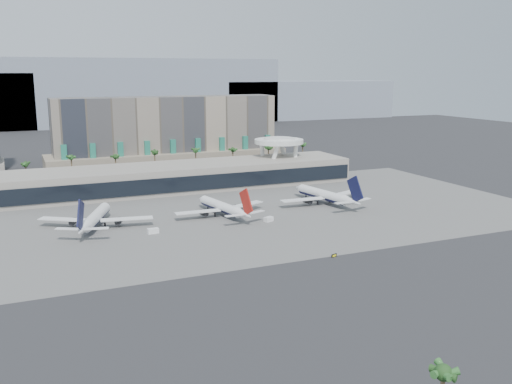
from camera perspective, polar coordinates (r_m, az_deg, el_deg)
name	(u,v)px	position (r m, az deg, el deg)	size (l,w,h in m)	color
ground	(281,252)	(182.04, 2.53, -6.05)	(900.00, 900.00, 0.00)	#232326
apron_pad	(222,214)	(230.78, -3.47, -2.16)	(260.00, 130.00, 0.06)	#5B5B59
mountain_ridge	(112,97)	(634.60, -14.22, 9.20)	(680.00, 60.00, 70.00)	gray
hotel	(168,139)	(343.22, -8.82, 5.21)	(140.00, 30.00, 42.00)	gray
terminal	(183,176)	(280.46, -7.34, 1.64)	(170.00, 32.50, 14.50)	#ACA597
saucer_structure	(279,144)	(303.88, 2.30, 4.80)	(26.00, 26.00, 21.89)	white
palm_row	(177,157)	(315.10, -7.94, 3.49)	(157.80, 2.80, 13.10)	brown
airliner_left	(95,218)	(216.89, -15.82, -2.50)	(39.91, 41.18, 14.99)	white
airliner_centre	(223,207)	(226.47, -3.34, -1.51)	(39.23, 40.73, 14.16)	white
airliner_right	(325,195)	(248.18, 6.93, -0.32)	(42.57, 44.16, 15.33)	white
service_vehicle_a	(153,231)	(205.41, -10.26, -3.85)	(3.89, 1.90, 1.90)	white
service_vehicle_b	(269,219)	(218.10, 1.27, -2.74)	(3.57, 2.04, 1.83)	white
taxiway_sign	(334,256)	(178.90, 7.82, -6.31)	(2.17, 0.97, 0.99)	black
near_palm_a	(443,381)	(98.21, 18.18, -17.51)	(6.00, 6.00, 11.68)	brown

